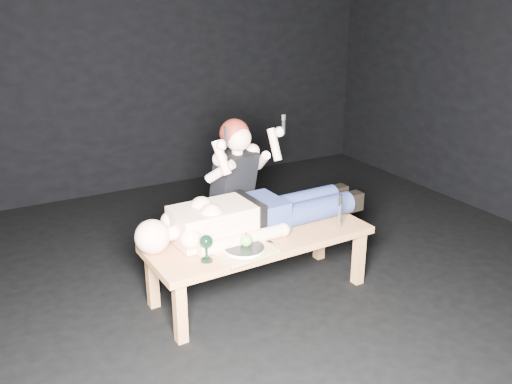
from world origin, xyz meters
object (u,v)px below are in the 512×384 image
at_px(serving_tray, 244,252).
at_px(goblet, 206,248).
at_px(table, 259,265).
at_px(kneeling_woman, 228,192).
at_px(carving_knife, 340,212).
at_px(lying_man, 257,209).

relative_size(serving_tray, goblet, 2.13).
height_order(table, serving_tray, serving_tray).
bearing_deg(table, kneeling_woman, 87.23).
xyz_separation_m(kneeling_woman, serving_tray, (-0.22, -0.68, -0.14)).
xyz_separation_m(table, goblet, (-0.47, -0.17, 0.31)).
xyz_separation_m(goblet, carving_knife, (1.01, 0.01, 0.04)).
distance_m(kneeling_woman, serving_tray, 0.73).
bearing_deg(carving_knife, serving_tray, 179.81).
height_order(lying_man, kneeling_woman, kneeling_woman).
xyz_separation_m(kneeling_woman, goblet, (-0.47, -0.67, -0.07)).
height_order(table, goblet, goblet).
height_order(kneeling_woman, serving_tray, kneeling_woman).
bearing_deg(table, carving_knife, -18.22).
distance_m(goblet, carving_knife, 1.01).
bearing_deg(table, serving_tray, -141.33).
distance_m(serving_tray, carving_knife, 0.77).
bearing_deg(goblet, table, 19.77).
relative_size(kneeling_woman, carving_knife, 4.81).
bearing_deg(lying_man, kneeling_woman, 94.02).
height_order(lying_man, serving_tray, lying_man).
relative_size(table, carving_knife, 6.18).
distance_m(lying_man, carving_knife, 0.57).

